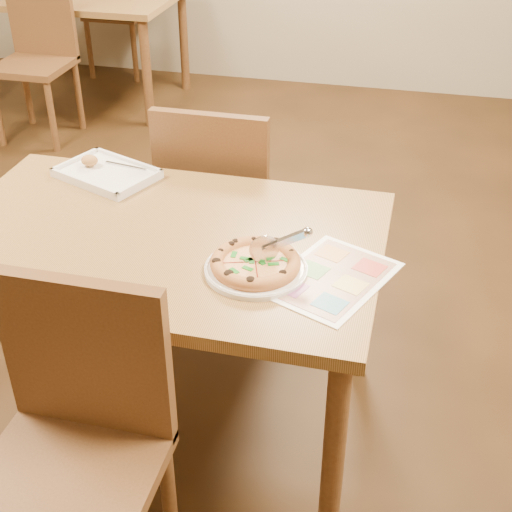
% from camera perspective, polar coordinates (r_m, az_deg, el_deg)
% --- Properties ---
extents(room, '(7.00, 7.00, 7.00)m').
position_cam_1_polar(room, '(1.86, -9.20, 18.56)').
color(room, '#36220F').
rests_on(room, ground).
extents(dining_table, '(1.30, 0.85, 0.72)m').
position_cam_1_polar(dining_table, '(2.15, -7.56, -0.24)').
color(dining_table, '#9E733F').
rests_on(dining_table, ground).
extents(chair_near, '(0.42, 0.42, 0.47)m').
position_cam_1_polar(chair_near, '(1.77, -14.24, -12.46)').
color(chair_near, brown).
rests_on(chair_near, ground).
extents(chair_far, '(0.42, 0.42, 0.47)m').
position_cam_1_polar(chair_far, '(2.67, -3.02, 5.33)').
color(chair_far, brown).
rests_on(chair_far, ground).
extents(bg_table, '(1.30, 0.85, 0.72)m').
position_cam_1_polar(bg_table, '(5.16, -13.92, 18.78)').
color(bg_table, '#9E733F').
rests_on(bg_table, ground).
extents(bg_chair_near, '(0.42, 0.42, 0.47)m').
position_cam_1_polar(bg_chair_near, '(4.66, -17.09, 16.03)').
color(bg_chair_near, brown).
rests_on(bg_chair_near, ground).
extents(bg_chair_far, '(0.42, 0.42, 0.47)m').
position_cam_1_polar(bg_chair_far, '(5.61, -11.51, 19.42)').
color(bg_chair_far, brown).
rests_on(bg_chair_far, ground).
extents(plate, '(0.30, 0.30, 0.01)m').
position_cam_1_polar(plate, '(1.92, -0.00, -1.07)').
color(plate, white).
rests_on(plate, dining_table).
extents(pizza, '(0.24, 0.24, 0.04)m').
position_cam_1_polar(pizza, '(1.91, -0.04, -0.57)').
color(pizza, '#DE8D4B').
rests_on(pizza, plate).
extents(pizza_cutter, '(0.15, 0.07, 0.09)m').
position_cam_1_polar(pizza_cutter, '(1.88, 1.82, 1.01)').
color(pizza_cutter, silver).
rests_on(pizza_cutter, pizza).
extents(appetizer_tray, '(0.38, 0.32, 0.06)m').
position_cam_1_polar(appetizer_tray, '(2.47, -11.94, 6.48)').
color(appetizer_tray, white).
rests_on(appetizer_tray, dining_table).
extents(menu, '(0.38, 0.43, 0.00)m').
position_cam_1_polar(menu, '(1.90, 6.02, -1.74)').
color(menu, white).
rests_on(menu, dining_table).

